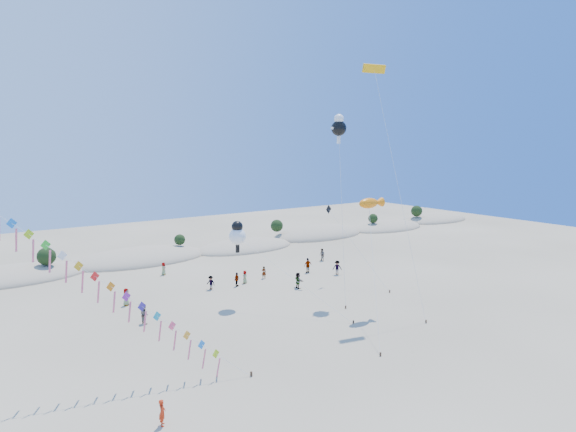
% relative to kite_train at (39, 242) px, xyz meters
% --- Properties ---
extents(ground, '(160.00, 160.00, 0.00)m').
position_rel_kite_train_xyz_m(ground, '(16.31, -12.53, -9.85)').
color(ground, gray).
rests_on(ground, ground).
extents(dune_ridge, '(145.30, 11.49, 5.57)m').
position_rel_kite_train_xyz_m(dune_ridge, '(17.37, 32.61, -9.74)').
color(dune_ridge, tan).
rests_on(dune_ridge, ground).
extents(kite_train, '(22.35, 11.36, 19.00)m').
position_rel_kite_train_xyz_m(kite_train, '(0.00, 0.00, 0.00)').
color(kite_train, '#3F2D1E').
rests_on(kite_train, ground).
extents(fish_kite, '(8.26, 8.90, 11.00)m').
position_rel_kite_train_xyz_m(fish_kite, '(28.33, -0.45, 0.61)').
color(fish_kite, '#3F2D1E').
rests_on(fish_kite, ground).
extents(cartoon_kite_low, '(6.72, 11.72, 8.52)m').
position_rel_kite_train_xyz_m(cartoon_kite_low, '(18.61, 8.26, -2.70)').
color(cartoon_kite_low, '#3F2D1E').
rests_on(cartoon_kite_low, ground).
extents(cartoon_kite_high, '(3.67, 5.35, 19.16)m').
position_rel_kite_train_xyz_m(cartoon_kite_high, '(29.18, 5.41, 8.00)').
color(cartoon_kite_high, '#3F2D1E').
rests_on(cartoon_kite_high, ground).
extents(parafoil_kite, '(2.40, 7.11, 23.47)m').
position_rel_kite_train_xyz_m(parafoil_kite, '(29.14, 0.29, 12.76)').
color(parafoil_kite, '#3F2D1E').
rests_on(parafoil_kite, ground).
extents(dark_kite, '(3.07, 7.79, 9.09)m').
position_rel_kite_train_xyz_m(dark_kite, '(32.10, 7.87, -3.37)').
color(dark_kite, '#3F2D1E').
rests_on(dark_kite, ground).
extents(flyer_foreground, '(0.55, 0.67, 1.57)m').
position_rel_kite_train_xyz_m(flyer_foreground, '(4.63, -8.26, -9.07)').
color(flyer_foreground, red).
rests_on(flyer_foreground, ground).
extents(beachgoers, '(28.85, 15.92, 1.89)m').
position_rel_kite_train_xyz_m(beachgoers, '(24.15, 13.30, -9.00)').
color(beachgoers, slate).
rests_on(beachgoers, ground).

